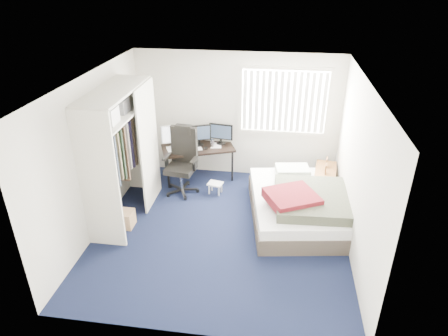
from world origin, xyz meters
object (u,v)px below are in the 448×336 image
Objects in this scene: office_chair at (182,167)px; nightstand at (325,172)px; desk at (198,145)px; bed at (300,204)px.

nightstand is at bearing 5.54° from office_chair.
desk is 1.93× the size of nightstand.
office_chair reaches higher than nightstand.
desk reaches higher than bed.
office_chair reaches higher than bed.
desk is 2.51m from nightstand.
office_chair is 0.56× the size of bed.
office_chair is 2.31m from bed.
nightstand reaches higher than bed.
bed is (-0.48, -0.94, -0.17)m from nightstand.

